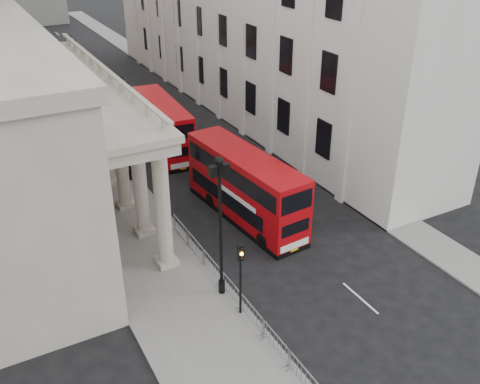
{
  "coord_description": "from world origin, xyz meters",
  "views": [
    {
      "loc": [
        -11.04,
        -17.39,
        19.18
      ],
      "look_at": [
        3.47,
        9.36,
        2.94
      ],
      "focal_mm": 40.0,
      "sensor_mm": 36.0,
      "label": 1
    }
  ],
  "objects": [
    {
      "name": "kerb",
      "position": [
        -0.05,
        30.0,
        0.07
      ],
      "size": [
        0.2,
        140.0,
        0.14
      ],
      "primitive_type": "cube",
      "color": "slate",
      "rests_on": "ground"
    },
    {
      "name": "lamp_post_south",
      "position": [
        -0.6,
        4.0,
        4.91
      ],
      "size": [
        1.05,
        0.44,
        8.32
      ],
      "color": "black",
      "rests_on": "sidewalk_west"
    },
    {
      "name": "pedestrian_b",
      "position": [
        -3.11,
        18.97,
        0.91
      ],
      "size": [
        0.88,
        0.75,
        1.58
      ],
      "primitive_type": "imported",
      "rotation": [
        0.0,
        0.0,
        2.92
      ],
      "color": "black",
      "rests_on": "sidewalk_west"
    },
    {
      "name": "ground",
      "position": [
        0.0,
        0.0,
        0.0
      ],
      "size": [
        260.0,
        260.0,
        0.0
      ],
      "primitive_type": "plane",
      "color": "black",
      "rests_on": "ground"
    },
    {
      "name": "bus_near",
      "position": [
        4.62,
        10.77,
        2.49
      ],
      "size": [
        3.64,
        11.25,
        4.77
      ],
      "rotation": [
        0.0,
        0.0,
        0.09
      ],
      "color": "#A9070D",
      "rests_on": "ground"
    },
    {
      "name": "traffic_light",
      "position": [
        -0.5,
        1.98,
        3.11
      ],
      "size": [
        0.28,
        0.33,
        4.3
      ],
      "color": "black",
      "rests_on": "sidewalk_west"
    },
    {
      "name": "lamp_post_mid",
      "position": [
        -0.6,
        20.0,
        4.91
      ],
      "size": [
        1.05,
        0.44,
        8.32
      ],
      "color": "black",
      "rests_on": "sidewalk_west"
    },
    {
      "name": "crowd_barriers",
      "position": [
        -0.35,
        2.23,
        0.67
      ],
      "size": [
        0.5,
        18.75,
        1.1
      ],
      "color": "gray",
      "rests_on": "sidewalk_west"
    },
    {
      "name": "bus_far",
      "position": [
        4.0,
        24.6,
        2.34
      ],
      "size": [
        3.2,
        10.5,
        4.47
      ],
      "rotation": [
        0.0,
        0.0,
        -0.07
      ],
      "color": "red",
      "rests_on": "ground"
    },
    {
      "name": "sidewalk_west",
      "position": [
        -3.0,
        30.0,
        0.06
      ],
      "size": [
        6.0,
        140.0,
        0.12
      ],
      "primitive_type": "cube",
      "color": "slate",
      "rests_on": "ground"
    },
    {
      "name": "sidewalk_east",
      "position": [
        13.5,
        30.0,
        0.06
      ],
      "size": [
        3.0,
        140.0,
        0.12
      ],
      "primitive_type": "cube",
      "color": "slate",
      "rests_on": "ground"
    },
    {
      "name": "lamp_post_north",
      "position": [
        -0.6,
        36.0,
        4.91
      ],
      "size": [
        1.05,
        0.44,
        8.32
      ],
      "color": "black",
      "rests_on": "sidewalk_west"
    },
    {
      "name": "pedestrian_c",
      "position": [
        -3.69,
        17.63,
        0.94
      ],
      "size": [
        0.92,
        0.75,
        1.63
      ],
      "primitive_type": "imported",
      "rotation": [
        0.0,
        0.0,
        5.95
      ],
      "color": "black",
      "rests_on": "sidewalk_west"
    },
    {
      "name": "pedestrian_a",
      "position": [
        -4.07,
        13.3,
        1.03
      ],
      "size": [
        0.74,
        0.58,
        1.81
      ],
      "primitive_type": "imported",
      "rotation": [
        0.0,
        0.0,
        0.24
      ],
      "color": "black",
      "rests_on": "sidewalk_west"
    }
  ]
}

